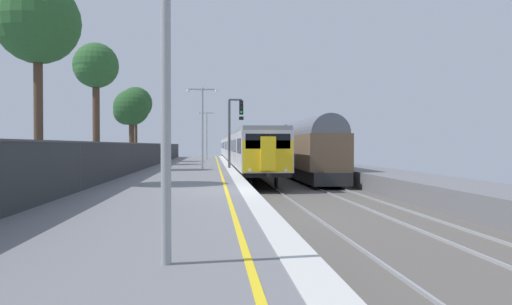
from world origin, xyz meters
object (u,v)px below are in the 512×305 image
(signal_gantry, at_px, (233,125))
(background_tree_back, at_px, (95,69))
(platform_lamp_far, at_px, (207,131))
(background_tree_left, at_px, (130,109))
(platform_lamp_near, at_px, (166,43))
(platform_lamp_mid, at_px, (202,121))
(background_tree_right, at_px, (36,25))
(freight_train_adjacent_track, at_px, (280,147))
(background_tree_centre, at_px, (136,105))
(commuter_train_at_platform, at_px, (238,148))

(signal_gantry, distance_m, background_tree_back, 9.91)
(platform_lamp_far, distance_m, background_tree_back, 25.39)
(background_tree_left, bearing_deg, signal_gantry, -36.65)
(platform_lamp_near, xyz_separation_m, platform_lamp_mid, (0.00, 24.44, 0.14))
(platform_lamp_far, bearing_deg, background_tree_right, -99.81)
(platform_lamp_mid, height_order, background_tree_left, background_tree_left)
(freight_train_adjacent_track, height_order, background_tree_centre, background_tree_centre)
(platform_lamp_mid, bearing_deg, background_tree_left, 122.84)
(freight_train_adjacent_track, xyz_separation_m, platform_lamp_far, (-7.57, 5.74, 1.76))
(platform_lamp_far, distance_m, background_tree_centre, 10.46)
(signal_gantry, bearing_deg, platform_lamp_far, 95.67)
(platform_lamp_near, distance_m, platform_lamp_far, 48.87)
(signal_gantry, distance_m, background_tree_right, 17.21)
(platform_lamp_near, relative_size, background_tree_right, 0.62)
(background_tree_left, bearing_deg, background_tree_back, -94.00)
(freight_train_adjacent_track, xyz_separation_m, platform_lamp_near, (-7.57, -43.13, 1.57))
(background_tree_left, height_order, background_tree_centre, background_tree_centre)
(platform_lamp_near, distance_m, background_tree_left, 34.37)
(platform_lamp_far, relative_size, background_tree_left, 0.87)
(freight_train_adjacent_track, height_order, platform_lamp_far, platform_lamp_far)
(background_tree_left, xyz_separation_m, background_tree_back, (-0.64, -9.21, 1.85))
(freight_train_adjacent_track, relative_size, background_tree_centre, 6.20)
(signal_gantry, xyz_separation_m, background_tree_right, (-8.30, -14.73, 3.24))
(signal_gantry, bearing_deg, freight_train_adjacent_track, 70.42)
(signal_gantry, bearing_deg, platform_lamp_mid, -122.41)
(background_tree_right, relative_size, background_tree_back, 1.00)
(background_tree_left, relative_size, background_tree_centre, 0.85)
(signal_gantry, height_order, platform_lamp_near, platform_lamp_near)
(freight_train_adjacent_track, xyz_separation_m, signal_gantry, (-5.47, -15.39, 1.63))
(platform_lamp_near, distance_m, background_tree_right, 14.79)
(platform_lamp_near, distance_m, background_tree_back, 25.71)
(commuter_train_at_platform, distance_m, background_tree_centre, 13.43)
(signal_gantry, bearing_deg, background_tree_right, -119.39)
(background_tree_left, bearing_deg, background_tree_centre, 95.43)
(background_tree_centre, xyz_separation_m, background_tree_back, (0.06, -16.64, 0.87))
(signal_gantry, xyz_separation_m, background_tree_back, (-8.78, -3.15, 3.34))
(freight_train_adjacent_track, distance_m, platform_lamp_mid, 20.24)
(background_tree_left, xyz_separation_m, background_tree_right, (-0.16, -20.79, 1.75))
(platform_lamp_near, relative_size, background_tree_left, 0.81)
(commuter_train_at_platform, bearing_deg, background_tree_left, -122.81)
(platform_lamp_far, bearing_deg, background_tree_left, -111.84)
(commuter_train_at_platform, bearing_deg, platform_lamp_mid, -98.36)
(signal_gantry, bearing_deg, platform_lamp_near, -94.32)
(platform_lamp_near, xyz_separation_m, background_tree_left, (-6.04, 33.80, 1.55))
(platform_lamp_mid, bearing_deg, background_tree_right, -118.48)
(background_tree_back, bearing_deg, signal_gantry, 19.74)
(commuter_train_at_platform, xyz_separation_m, background_tree_back, (-10.25, -24.11, 5.12))
(background_tree_left, distance_m, background_tree_back, 9.41)
(signal_gantry, relative_size, platform_lamp_far, 0.91)
(freight_train_adjacent_track, relative_size, platform_lamp_mid, 8.53)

